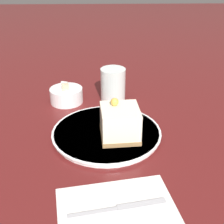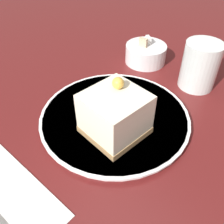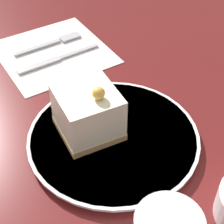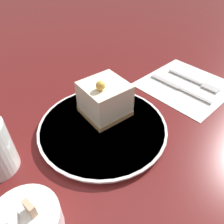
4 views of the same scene
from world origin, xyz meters
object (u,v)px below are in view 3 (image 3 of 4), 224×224
fork (53,42)px  knife (52,61)px  plate (113,138)px  cake_slice (88,113)px

fork → knife: 0.07m
plate → knife: plate is taller
fork → knife: size_ratio=0.83×
plate → fork: plate is taller
cake_slice → fork: bearing=171.9°
knife → plate: bearing=-3.0°
cake_slice → fork: size_ratio=0.66×
plate → knife: (-0.25, -0.03, -0.00)m
plate → cake_slice: cake_slice is taller
plate → knife: 0.25m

